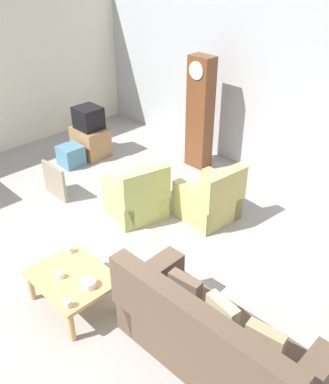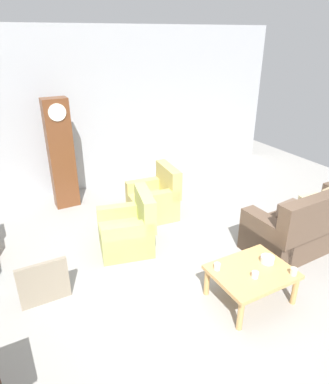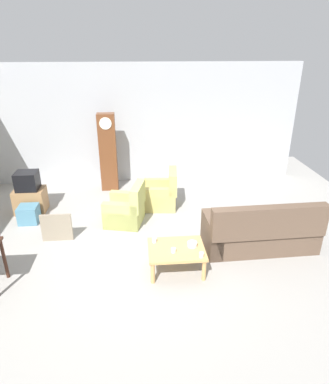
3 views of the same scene
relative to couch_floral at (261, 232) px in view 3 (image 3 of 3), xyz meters
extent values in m
plane|color=#999691|center=(-2.02, 0.26, -0.36)|extent=(10.40, 10.40, 0.00)
cube|color=#ADAFB5|center=(-2.02, 3.86, 1.24)|extent=(8.40, 0.16, 3.20)
cube|color=brown|center=(0.00, 0.07, -0.14)|extent=(2.12, 0.90, 0.44)
cube|color=brown|center=(0.01, -0.29, 0.38)|extent=(2.10, 0.26, 0.60)
cube|color=brown|center=(0.93, 0.09, -0.02)|extent=(0.26, 0.85, 0.68)
cube|color=brown|center=(-0.93, 0.04, -0.02)|extent=(0.26, 0.85, 0.68)
cube|color=#9E8966|center=(0.48, 0.13, 0.26)|extent=(0.37, 0.17, 0.36)
cube|color=#C6B284|center=(0.00, 0.12, 0.26)|extent=(0.37, 0.17, 0.36)
cube|color=brown|center=(-0.48, 0.10, 0.26)|extent=(0.37, 0.16, 0.36)
cube|color=#B7BC66|center=(-2.61, 1.25, -0.16)|extent=(0.91, 0.91, 0.40)
cube|color=#B7BC66|center=(-2.29, 1.18, 0.30)|extent=(0.35, 0.78, 0.52)
cube|color=#B7BC66|center=(-2.54, 1.55, -0.06)|extent=(0.78, 0.33, 0.60)
cube|color=#B7BC66|center=(-2.68, 0.96, -0.06)|extent=(0.78, 0.33, 0.60)
cube|color=tan|center=(-1.78, 1.99, -0.16)|extent=(0.83, 0.83, 0.40)
cube|color=tan|center=(-1.46, 1.96, 0.30)|extent=(0.25, 0.77, 0.52)
cube|color=tan|center=(-1.75, 2.28, -0.06)|extent=(0.77, 0.23, 0.60)
cube|color=tan|center=(-1.81, 1.69, -0.06)|extent=(0.77, 0.23, 0.60)
cube|color=tan|center=(-1.67, -0.51, 0.06)|extent=(0.96, 0.76, 0.05)
cylinder|color=tan|center=(-2.09, -0.83, -0.16)|extent=(0.07, 0.07, 0.39)
cylinder|color=tan|center=(-1.25, -0.83, -0.16)|extent=(0.07, 0.07, 0.39)
cylinder|color=tan|center=(-2.09, -0.19, -0.16)|extent=(0.07, 0.07, 0.39)
cylinder|color=tan|center=(-1.25, -0.19, -0.16)|extent=(0.07, 0.07, 0.39)
cylinder|color=#381E14|center=(-4.53, -0.48, 0.01)|extent=(0.06, 0.06, 0.74)
cube|color=brown|center=(-3.03, 3.18, 0.66)|extent=(0.44, 0.28, 2.04)
cylinder|color=silver|center=(-3.03, 3.03, 1.46)|extent=(0.30, 0.02, 0.30)
cube|color=#997047|center=(-4.79, 1.99, -0.07)|extent=(0.68, 0.52, 0.56)
cube|color=black|center=(-4.79, 1.99, 0.42)|extent=(0.48, 0.44, 0.42)
cube|color=gray|center=(-3.92, 0.64, -0.07)|extent=(0.60, 0.05, 0.58)
cube|color=teal|center=(-4.70, 1.46, -0.16)|extent=(0.41, 0.40, 0.38)
cylinder|color=white|center=(-1.73, -0.63, 0.12)|extent=(0.08, 0.08, 0.07)
cylinder|color=silver|center=(-2.03, -0.29, 0.12)|extent=(0.08, 0.08, 0.08)
cylinder|color=beige|center=(-1.30, -0.80, 0.13)|extent=(0.08, 0.08, 0.09)
cylinder|color=white|center=(-1.39, -0.47, 0.12)|extent=(0.17, 0.17, 0.08)
camera|label=1|loc=(1.68, -2.30, 3.43)|focal=39.88mm
camera|label=2|loc=(-4.19, -2.93, 2.69)|focal=31.89mm
camera|label=3|loc=(-2.29, -5.25, 3.26)|focal=31.13mm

